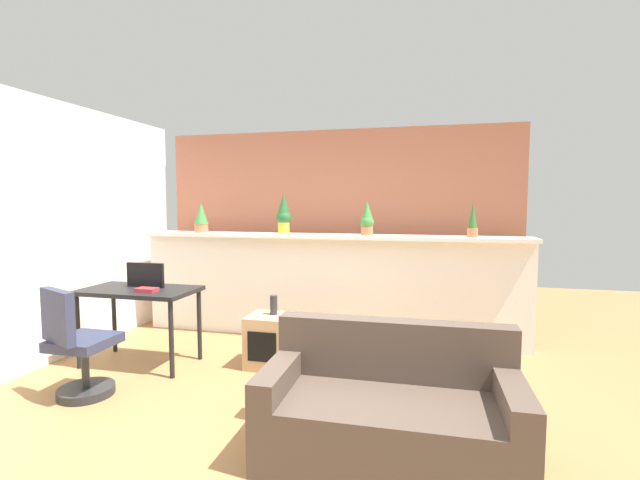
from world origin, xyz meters
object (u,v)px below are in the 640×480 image
vase_on_shelf (274,305)px  side_cube_shelf (269,341)px  potted_plant_3 (473,221)px  couch (390,412)px  office_chair (77,351)px  book_on_desk (147,290)px  potted_plant_2 (367,219)px  desk (139,297)px  potted_plant_0 (201,217)px  tv_monitor (145,275)px  potted_plant_1 (284,214)px

vase_on_shelf → side_cube_shelf: bearing=-127.3°
vase_on_shelf → potted_plant_3: bearing=26.0°
potted_plant_3 → couch: size_ratio=0.24×
office_chair → book_on_desk: size_ratio=4.73×
potted_plant_2 → couch: (0.46, -2.23, -1.12)m
couch → book_on_desk: bearing=158.8°
potted_plant_2 → vase_on_shelf: (-0.78, -0.91, -0.81)m
potted_plant_3 → couch: 2.58m
side_cube_shelf → book_on_desk: size_ratio=2.60×
desk → side_cube_shelf: size_ratio=2.20×
potted_plant_0 → vase_on_shelf: bearing=-35.8°
desk → tv_monitor: size_ratio=2.77×
desk → potted_plant_3: bearing=20.8°
office_chair → couch: office_chair is taller
potted_plant_0 → potted_plant_3: 3.15m
tv_monitor → vase_on_shelf: bearing=9.3°
side_cube_shelf → potted_plant_2: bearing=49.6°
potted_plant_2 → couch: bearing=-78.4°
office_chair → desk: bearing=89.4°
potted_plant_2 → potted_plant_3: 1.12m
potted_plant_3 → office_chair: potted_plant_3 is taller
desk → couch: size_ratio=0.70×
potted_plant_0 → couch: potted_plant_0 is taller
potted_plant_2 → office_chair: 3.04m
book_on_desk → potted_plant_3: bearing=23.9°
vase_on_shelf → couch: bearing=-46.8°
potted_plant_1 → book_on_desk: potted_plant_1 is taller
potted_plant_0 → tv_monitor: bearing=-90.4°
potted_plant_3 → office_chair: (-3.19, -2.00, -1.00)m
desk → book_on_desk: (0.17, -0.12, 0.10)m
potted_plant_3 → tv_monitor: size_ratio=0.96×
side_cube_shelf → couch: 1.80m
potted_plant_2 → office_chair: size_ratio=0.42×
couch → potted_plant_0: bearing=138.3°
tv_monitor → couch: size_ratio=0.25×
vase_on_shelf → book_on_desk: book_on_desk is taller
vase_on_shelf → couch: 1.83m
potted_plant_0 → desk: bearing=-91.2°
potted_plant_0 → potted_plant_2: potted_plant_2 is taller
office_chair → potted_plant_2: bearing=43.9°
potted_plant_0 → potted_plant_1: bearing=2.7°
tv_monitor → couch: 2.80m
desk → couch: (2.52, -1.03, -0.38)m
side_cube_shelf → office_chair: bearing=-140.5°
vase_on_shelf → desk: bearing=-167.4°
potted_plant_3 → tv_monitor: potted_plant_3 is taller
potted_plant_2 → book_on_desk: size_ratio=1.98×
potted_plant_0 → book_on_desk: 1.47m
tv_monitor → book_on_desk: tv_monitor is taller
potted_plant_2 → desk: size_ratio=0.35×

